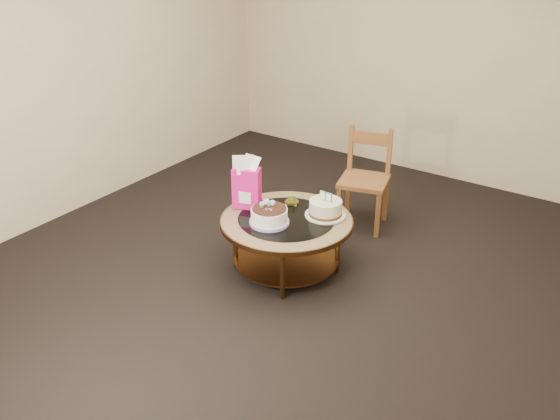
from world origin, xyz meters
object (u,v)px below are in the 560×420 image
Objects in this scene: dining_chair at (365,178)px; decorated_cake at (269,217)px; coffee_table at (286,227)px; cream_cake at (325,208)px; gift_bag at (247,183)px.

decorated_cake is at bearing -113.54° from dining_chair.
coffee_table is 0.21m from decorated_cake.
dining_chair reaches higher than cream_cake.
coffee_table is at bearing -132.00° from cream_cake.
cream_cake is 0.64m from gift_bag.
gift_bag is at bearing -154.29° from cream_cake.
decorated_cake is (-0.06, -0.14, 0.14)m from coffee_table.
cream_cake is 0.74× the size of gift_bag.
gift_bag is at bearing -178.00° from coffee_table.
dining_chair is (0.49, 1.06, -0.22)m from gift_bag.
decorated_cake is 0.96× the size of cream_cake.
decorated_cake is 1.21m from dining_chair.
coffee_table is 0.47m from gift_bag.
gift_bag is (-0.36, -0.01, 0.29)m from coffee_table.
dining_chair is at bearing 44.08° from gift_bag.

